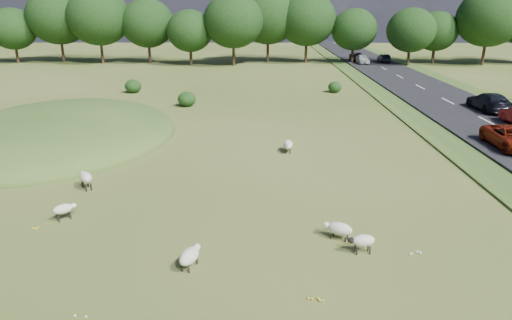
{
  "coord_description": "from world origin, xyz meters",
  "views": [
    {
      "loc": [
        2.29,
        -19.05,
        8.79
      ],
      "look_at": [
        2.0,
        4.0,
        1.0
      ],
      "focal_mm": 32.0,
      "sensor_mm": 36.0,
      "label": 1
    }
  ],
  "objects": [
    {
      "name": "treeline",
      "position": [
        -1.06,
        55.44,
        6.57
      ],
      "size": [
        96.28,
        14.66,
        11.7
      ],
      "color": "black",
      "rests_on": "ground"
    },
    {
      "name": "sheep_5",
      "position": [
        5.37,
        -2.8,
        0.44
      ],
      "size": [
        1.25,
        0.93,
        0.7
      ],
      "rotation": [
        0.0,
        0.0,
        2.67
      ],
      "color": "beige",
      "rests_on": "ground"
    },
    {
      "name": "car_0",
      "position": [
        21.9,
        82.65,
        0.9
      ],
      "size": [
        1.82,
        4.49,
        1.3
      ],
      "primitive_type": "imported",
      "rotation": [
        0.0,
        0.0,
        3.14
      ],
      "color": "#982D10",
      "rests_on": "road"
    },
    {
      "name": "car_2",
      "position": [
        18.1,
        57.8,
        0.88
      ],
      "size": [
        2.09,
        4.54,
        1.26
      ],
      "primitive_type": "imported",
      "color": "black",
      "rests_on": "road"
    },
    {
      "name": "shrubs",
      "position": [
        -4.01,
        26.95,
        0.67
      ],
      "size": [
        23.15,
        8.86,
        1.43
      ],
      "color": "black",
      "rests_on": "ground"
    },
    {
      "name": "sheep_2",
      "position": [
        -6.55,
        2.26,
        0.63
      ],
      "size": [
        1.04,
        1.24,
        0.9
      ],
      "rotation": [
        0.0,
        0.0,
        2.19
      ],
      "color": "beige",
      "rests_on": "ground"
    },
    {
      "name": "ground",
      "position": [
        0.0,
        20.0,
        0.0
      ],
      "size": [
        160.0,
        160.0,
        0.0
      ],
      "primitive_type": "plane",
      "color": "#3D561A",
      "rests_on": "ground"
    },
    {
      "name": "car_6",
      "position": [
        21.9,
        19.97,
        1.01
      ],
      "size": [
        2.14,
        5.25,
        1.52
      ],
      "primitive_type": "imported",
      "rotation": [
        0.0,
        0.0,
        3.14
      ],
      "color": "black",
      "rests_on": "road"
    },
    {
      "name": "car_5",
      "position": [
        18.1,
        8.86,
        0.92
      ],
      "size": [
        2.21,
        4.79,
        1.33
      ],
      "primitive_type": "imported",
      "color": "maroon",
      "rests_on": "road"
    },
    {
      "name": "sheep_3",
      "position": [
        -6.23,
        -1.24,
        0.51
      ],
      "size": [
        0.97,
        0.9,
        0.73
      ],
      "rotation": [
        0.0,
        0.0,
        0.72
      ],
      "color": "beige",
      "rests_on": "ground"
    },
    {
      "name": "sheep_0",
      "position": [
        -0.22,
        -4.97,
        0.46
      ],
      "size": [
        0.88,
        1.33,
        0.73
      ],
      "rotation": [
        0.0,
        0.0,
        1.22
      ],
      "color": "beige",
      "rests_on": "ground"
    },
    {
      "name": "car_3",
      "position": [
        18.1,
        53.99,
        0.96
      ],
      "size": [
        1.68,
        4.18,
        1.42
      ],
      "primitive_type": "imported",
      "color": "silver",
      "rests_on": "road"
    },
    {
      "name": "car_7",
      "position": [
        21.9,
        55.74,
        0.87
      ],
      "size": [
        1.31,
        3.75,
        1.24
      ],
      "primitive_type": "imported",
      "rotation": [
        0.0,
        0.0,
        3.14
      ],
      "color": "black",
      "rests_on": "road"
    },
    {
      "name": "road",
      "position": [
        20.0,
        30.0,
        0.12
      ],
      "size": [
        8.0,
        150.0,
        0.25
      ],
      "primitive_type": "cube",
      "color": "black",
      "rests_on": "ground"
    },
    {
      "name": "sheep_4",
      "position": [
        6.06,
        -3.92,
        0.53
      ],
      "size": [
        1.07,
        0.55,
        0.76
      ],
      "rotation": [
        0.0,
        0.0,
        3.25
      ],
      "color": "beige",
      "rests_on": "ground"
    },
    {
      "name": "mound",
      "position": [
        -12.0,
        12.0,
        0.0
      ],
      "size": [
        16.0,
        20.0,
        4.0
      ],
      "primitive_type": "ellipsoid",
      "color": "#33561E",
      "rests_on": "ground"
    },
    {
      "name": "sheep_1",
      "position": [
        3.97,
        8.54,
        0.49
      ],
      "size": [
        0.64,
        1.34,
        0.77
      ],
      "rotation": [
        0.0,
        0.0,
        4.66
      ],
      "color": "beige",
      "rests_on": "ground"
    }
  ]
}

